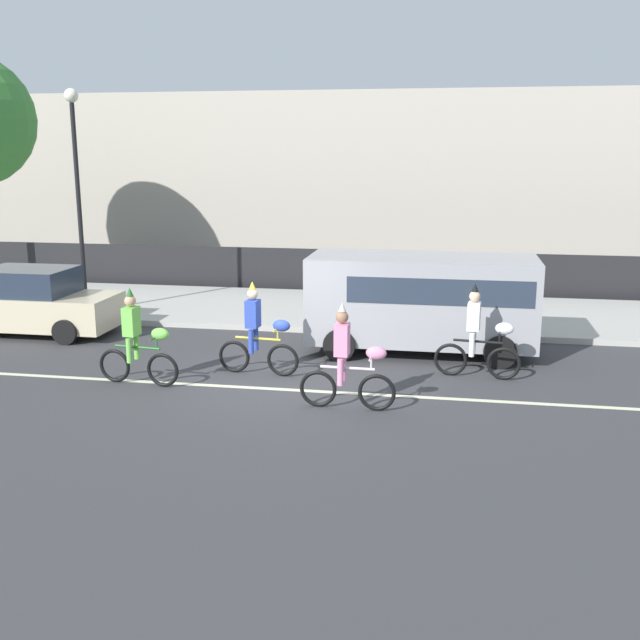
{
  "coord_description": "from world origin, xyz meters",
  "views": [
    {
      "loc": [
        3.2,
        -13.82,
        4.49
      ],
      "look_at": [
        0.55,
        1.2,
        1.0
      ],
      "focal_mm": 42.0,
      "sensor_mm": 36.0,
      "label": 1
    }
  ],
  "objects": [
    {
      "name": "fence_line",
      "position": [
        0.0,
        9.4,
        0.7
      ],
      "size": [
        40.0,
        0.08,
        1.4
      ],
      "primitive_type": "cube",
      "color": "black",
      "rests_on": "ground"
    },
    {
      "name": "building_backdrop",
      "position": [
        -3.27,
        18.0,
        3.3
      ],
      "size": [
        28.0,
        8.0,
        6.59
      ],
      "primitive_type": "cube",
      "color": "#B2A899",
      "rests_on": "ground"
    },
    {
      "name": "parade_cyclist_zebra",
      "position": [
        3.8,
        0.93,
        0.84
      ],
      "size": [
        1.72,
        0.51,
        1.92
      ],
      "color": "black",
      "rests_on": "ground"
    },
    {
      "name": "parked_van_grey",
      "position": [
        2.66,
        2.7,
        1.28
      ],
      "size": [
        5.0,
        2.22,
        2.18
      ],
      "color": "#99999E",
      "rests_on": "ground"
    },
    {
      "name": "sidewalk_curb",
      "position": [
        0.0,
        6.5,
        0.07
      ],
      "size": [
        60.0,
        5.0,
        0.15
      ],
      "primitive_type": "cube",
      "color": "#ADAAA3",
      "rests_on": "ground"
    },
    {
      "name": "ground_plane",
      "position": [
        0.0,
        0.0,
        0.0
      ],
      "size": [
        80.0,
        80.0,
        0.0
      ],
      "primitive_type": "plane",
      "color": "#38383A"
    },
    {
      "name": "pedestrian_onlooker",
      "position": [
        1.81,
        5.17,
        1.01
      ],
      "size": [
        0.32,
        0.2,
        1.62
      ],
      "color": "#33333D",
      "rests_on": "sidewalk_curb"
    },
    {
      "name": "parade_cyclist_pink",
      "position": [
        1.5,
        -1.35,
        0.84
      ],
      "size": [
        1.72,
        0.5,
        1.92
      ],
      "color": "black",
      "rests_on": "ground"
    },
    {
      "name": "parade_cyclist_lime",
      "position": [
        -2.7,
        -0.67,
        0.84
      ],
      "size": [
        1.72,
        0.5,
        1.92
      ],
      "color": "black",
      "rests_on": "ground"
    },
    {
      "name": "street_lamp_post",
      "position": [
        -6.54,
        4.69,
        3.99
      ],
      "size": [
        0.36,
        0.36,
        5.86
      ],
      "color": "black",
      "rests_on": "sidewalk_curb"
    },
    {
      "name": "road_centre_line",
      "position": [
        0.0,
        -0.5,
        0.0
      ],
      "size": [
        36.0,
        0.14,
        0.01
      ],
      "primitive_type": "cube",
      "color": "beige",
      "rests_on": "ground"
    },
    {
      "name": "parked_car_beige",
      "position": [
        -6.96,
        2.79,
        0.78
      ],
      "size": [
        4.1,
        1.92,
        1.64
      ],
      "color": "beige",
      "rests_on": "ground"
    },
    {
      "name": "parade_cyclist_cobalt",
      "position": [
        -0.57,
        0.4,
        0.84
      ],
      "size": [
        1.72,
        0.5,
        1.92
      ],
      "color": "black",
      "rests_on": "ground"
    }
  ]
}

